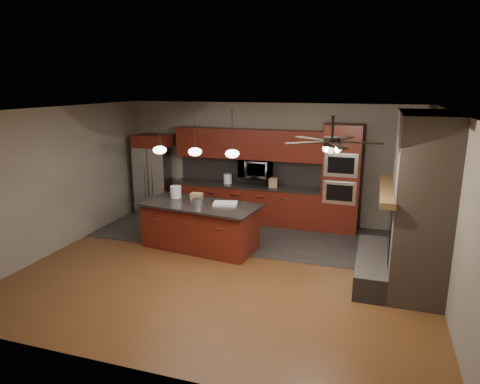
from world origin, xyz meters
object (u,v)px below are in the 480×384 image
at_px(oven_tower, 341,179).
at_px(microwave, 256,168).
at_px(counter_bucket, 228,179).
at_px(paint_can, 197,202).
at_px(white_bucket, 176,192).
at_px(paint_tray, 225,204).
at_px(refrigerator, 155,175).
at_px(counter_box, 273,183).
at_px(kitchen_island, 200,226).
at_px(cardboard_box, 197,196).

distance_m(oven_tower, microwave, 1.98).
bearing_deg(counter_bucket, paint_can, -87.35).
xyz_separation_m(white_bucket, paint_tray, (1.16, -0.20, -0.10)).
height_order(oven_tower, white_bucket, oven_tower).
height_order(refrigerator, white_bucket, refrigerator).
bearing_deg(counter_box, kitchen_island, -125.37).
bearing_deg(oven_tower, paint_can, -141.42).
xyz_separation_m(paint_tray, counter_box, (0.53, 1.80, 0.06)).
bearing_deg(paint_tray, microwave, 74.91).
xyz_separation_m(refrigerator, paint_can, (2.00, -1.97, -0.02)).
bearing_deg(microwave, counter_box, -12.43).
relative_size(microwave, paint_tray, 1.59).
height_order(refrigerator, paint_tray, refrigerator).
relative_size(cardboard_box, counter_bucket, 1.01).
bearing_deg(cardboard_box, counter_bucket, 87.33).
bearing_deg(white_bucket, counter_bucket, 71.25).
bearing_deg(kitchen_island, cardboard_box, 130.88).
height_order(paint_can, counter_box, counter_box).
height_order(microwave, paint_can, microwave).
relative_size(microwave, white_bucket, 3.00).
bearing_deg(paint_tray, oven_tower, 29.10).
bearing_deg(paint_tray, paint_can, -171.40).
height_order(refrigerator, cardboard_box, refrigerator).
bearing_deg(refrigerator, counter_box, 0.59).
bearing_deg(counter_box, oven_tower, -4.89).
distance_m(paint_tray, cardboard_box, 0.70).
bearing_deg(paint_can, refrigerator, 135.44).
height_order(paint_tray, counter_bucket, counter_bucket).
bearing_deg(counter_bucket, paint_tray, -71.94).
xyz_separation_m(paint_tray, counter_bucket, (-0.60, 1.85, 0.07)).
bearing_deg(counter_bucket, microwave, 4.22).
bearing_deg(cardboard_box, white_bucket, 175.32).
bearing_deg(refrigerator, cardboard_box, -41.35).
distance_m(microwave, paint_tray, 1.93).
xyz_separation_m(paint_can, counter_bucket, (-0.09, 2.05, 0.02)).
height_order(white_bucket, counter_box, white_bucket).
bearing_deg(oven_tower, microwave, 178.34).
bearing_deg(refrigerator, white_bucket, -49.45).
bearing_deg(paint_can, microwave, 74.46).
height_order(oven_tower, paint_tray, oven_tower).
height_order(white_bucket, paint_tray, white_bucket).
xyz_separation_m(refrigerator, counter_box, (3.03, 0.03, 0.00)).
relative_size(microwave, counter_bucket, 3.31).
bearing_deg(counter_box, refrigerator, 174.10).
xyz_separation_m(microwave, kitchen_island, (-0.59, -1.99, -0.84)).
distance_m(white_bucket, paint_tray, 1.18).
distance_m(oven_tower, white_bucket, 3.61).
bearing_deg(kitchen_island, white_bucket, 163.49).
bearing_deg(counter_box, microwave, 161.08).
relative_size(white_bucket, paint_can, 1.23).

